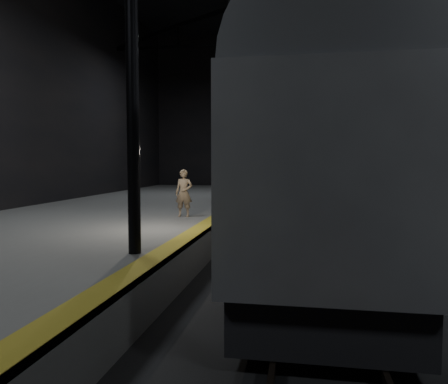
# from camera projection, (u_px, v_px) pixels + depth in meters

# --- Properties ---
(ground) EXTENTS (44.00, 44.00, 0.00)m
(ground) POSITION_uv_depth(u_px,v_px,m) (314.00, 264.00, 12.48)
(ground) COLOR black
(ground) RESTS_ON ground
(platform_left) EXTENTS (9.00, 43.80, 1.00)m
(platform_left) POSITION_uv_depth(u_px,v_px,m) (72.00, 238.00, 13.76)
(platform_left) COLOR #585856
(platform_left) RESTS_ON ground
(tactile_strip) EXTENTS (0.50, 43.80, 0.01)m
(tactile_strip) POSITION_uv_depth(u_px,v_px,m) (203.00, 226.00, 12.98)
(tactile_strip) COLOR olive
(tactile_strip) RESTS_ON platform_left
(track) EXTENTS (2.40, 43.00, 0.24)m
(track) POSITION_uv_depth(u_px,v_px,m) (314.00, 261.00, 12.47)
(track) COLOR #3F3328
(track) RESTS_ON ground
(train) EXTENTS (3.12, 20.82, 5.57)m
(train) POSITION_uv_depth(u_px,v_px,m) (313.00, 156.00, 15.51)
(train) COLOR #9D9FA5
(train) RESTS_ON ground
(woman) EXTENTS (0.60, 0.40, 1.65)m
(woman) POSITION_uv_depth(u_px,v_px,m) (184.00, 193.00, 15.15)
(woman) COLOR #917759
(woman) RESTS_ON platform_left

